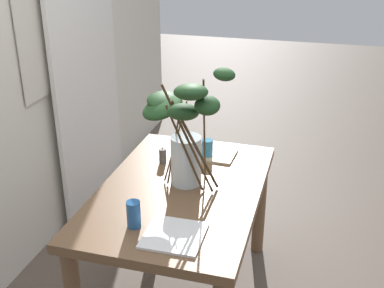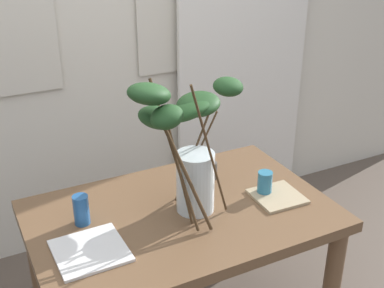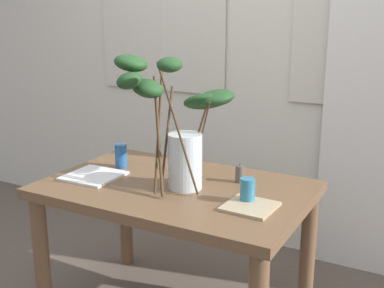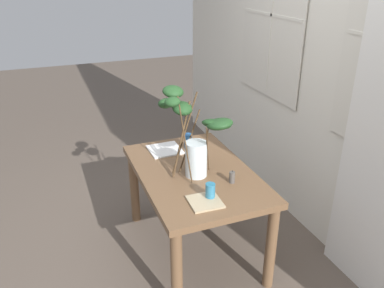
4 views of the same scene
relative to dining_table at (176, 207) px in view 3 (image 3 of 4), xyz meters
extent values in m
cube|color=silver|center=(0.00, 1.08, 0.94)|extent=(5.31, 0.12, 3.09)
cube|color=brown|center=(0.00, 0.00, 0.09)|extent=(1.25, 0.81, 0.05)
cylinder|color=brown|center=(-0.57, -0.35, -0.27)|extent=(0.08, 0.08, 0.67)
cylinder|color=brown|center=(-0.57, 0.35, -0.27)|extent=(0.08, 0.08, 0.67)
cylinder|color=brown|center=(0.57, 0.35, -0.27)|extent=(0.08, 0.08, 0.67)
cylinder|color=silver|center=(0.06, -0.01, 0.24)|extent=(0.16, 0.16, 0.26)
cylinder|color=silver|center=(0.06, -0.01, 0.16)|extent=(0.14, 0.14, 0.08)
cylinder|color=#47331E|center=(0.08, 0.06, 0.31)|extent=(0.15, 0.04, 0.39)
ellipsoid|color=#1E421E|center=(0.09, 0.13, 0.51)|extent=(0.26, 0.25, 0.16)
cylinder|color=#47331E|center=(-0.05, -0.06, 0.41)|extent=(0.11, 0.24, 0.57)
ellipsoid|color=#1E421E|center=(-0.17, -0.10, 0.69)|extent=(0.21, 0.20, 0.10)
cylinder|color=#47331E|center=(-0.03, -0.09, 0.37)|extent=(0.17, 0.21, 0.51)
ellipsoid|color=#1E421E|center=(-0.13, -0.17, 0.62)|extent=(0.18, 0.17, 0.11)
cylinder|color=#47331E|center=(0.10, 0.06, 0.32)|extent=(0.15, 0.09, 0.41)
ellipsoid|color=#1E421E|center=(0.14, 0.13, 0.53)|extent=(0.26, 0.26, 0.11)
cylinder|color=#47331E|center=(0.08, -0.10, 0.41)|extent=(0.19, 0.04, 0.59)
ellipsoid|color=#1E421E|center=(0.09, -0.19, 0.71)|extent=(0.13, 0.13, 0.07)
cylinder|color=#47331E|center=(-0.03, -0.03, 0.35)|extent=(0.05, 0.19, 0.46)
ellipsoid|color=#1E421E|center=(-0.11, -0.05, 0.58)|extent=(0.19, 0.18, 0.12)
cylinder|color=#235693|center=(-0.39, 0.10, 0.18)|extent=(0.06, 0.06, 0.13)
cylinder|color=teal|center=(0.39, -0.04, 0.17)|extent=(0.06, 0.06, 0.11)
cube|color=white|center=(-0.42, -0.10, 0.12)|extent=(0.26, 0.26, 0.01)
cube|color=tan|center=(0.42, -0.10, 0.12)|extent=(0.21, 0.21, 0.01)
cylinder|color=#514C47|center=(0.25, 0.18, 0.15)|extent=(0.04, 0.04, 0.08)
cylinder|color=black|center=(0.25, 0.18, 0.20)|extent=(0.00, 0.00, 0.01)
camera|label=1|loc=(-2.10, -0.65, 1.35)|focal=45.61mm
camera|label=2|loc=(-0.76, -1.61, 1.27)|focal=46.81mm
camera|label=3|loc=(1.13, -1.90, 0.91)|focal=45.72mm
camera|label=4|loc=(2.40, -0.96, 1.52)|focal=36.87mm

